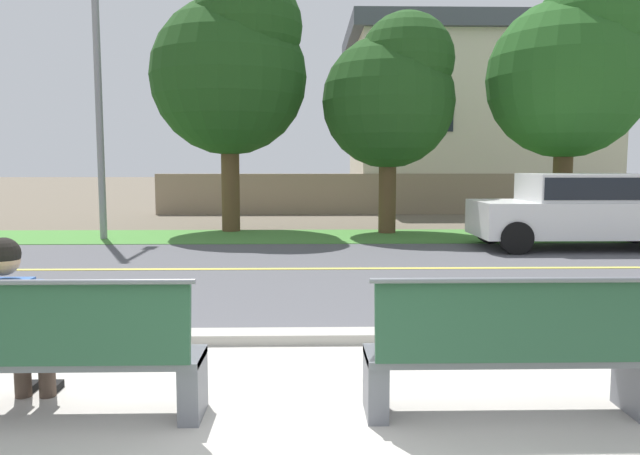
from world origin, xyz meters
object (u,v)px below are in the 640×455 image
Objects in this scene: shade_tree_far_left at (233,65)px; shade_tree_centre at (573,67)px; seated_person_blue at (13,319)px; streetlamp at (99,47)px; bench_right at (510,353)px; shade_tree_left at (393,92)px; car_white_far at (580,207)px; bench_left at (54,356)px.

shade_tree_far_left reaches higher than shade_tree_centre.
streetlamp is at bearing 104.81° from seated_person_blue.
bench_right is 0.36× the size of shade_tree_left.
streetlamp is 3.16m from shade_tree_far_left.
shade_tree_left reaches higher than bench_right.
car_white_far reaches higher than seated_person_blue.
car_white_far is at bearing -38.45° from shade_tree_left.
shade_tree_far_left is at bearing 156.53° from car_white_far.
shade_tree_centre is at bearing -7.23° from shade_tree_far_left.
seated_person_blue is 11.97m from shade_tree_far_left.
shade_tree_centre is at bearing 1.37° from streetlamp.
shade_tree_left is at bearing 86.18° from bench_right.
bench_left is at bearing -27.10° from seated_person_blue.
shade_tree_centre is at bearing 65.00° from bench_right.
shade_tree_far_left is 8.21m from shade_tree_centre.
shade_tree_far_left is (0.20, 11.44, 3.52)m from seated_person_blue.
car_white_far is (7.32, 8.38, 0.39)m from bench_left.
shade_tree_left is (-3.51, 2.78, 2.64)m from car_white_far.
bench_left is 13.73m from shade_tree_centre.
car_white_far is 0.69× the size of shade_tree_centre.
seated_person_blue is 0.16× the size of streetlamp.
seated_person_blue is 11.13m from streetlamp.
bench_right is 11.59m from shade_tree_left.
seated_person_blue is 11.22m from car_white_far.
shade_tree_left is (3.81, 11.16, 3.03)m from bench_left.
shade_tree_left is at bearing 141.55° from car_white_far.
shade_tree_centre is at bearing 52.90° from bench_left.
bench_left is at bearing -127.10° from shade_tree_centre.
streetlamp reaches higher than shade_tree_left.
shade_tree_far_left is at bearing 24.23° from streetlamp.
seated_person_blue is at bearing -91.00° from shade_tree_far_left.
car_white_far reaches higher than bench_left.
seated_person_blue is 0.29× the size of car_white_far.
shade_tree_far_left is at bearing 89.00° from seated_person_blue.
seated_person_blue is at bearing -133.03° from car_white_far.
car_white_far is at bearing 63.09° from bench_right.
streetlamp is (-3.02, 10.32, 3.92)m from bench_left.
bench_left is at bearing -89.32° from shade_tree_far_left.
car_white_far is 5.20m from shade_tree_left.
bench_left is at bearing 180.00° from bench_right.
shade_tree_centre reaches higher than car_white_far.
shade_tree_far_left reaches higher than shade_tree_left.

